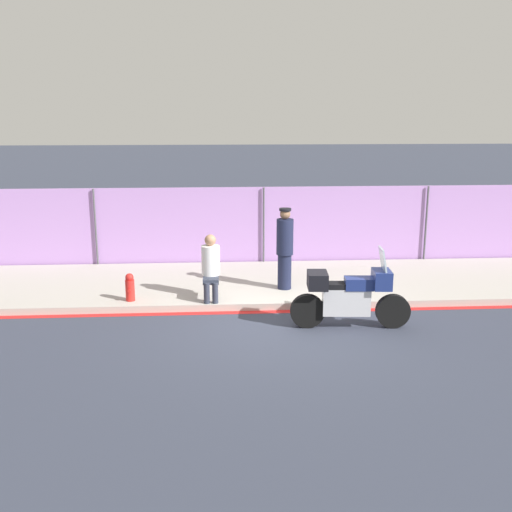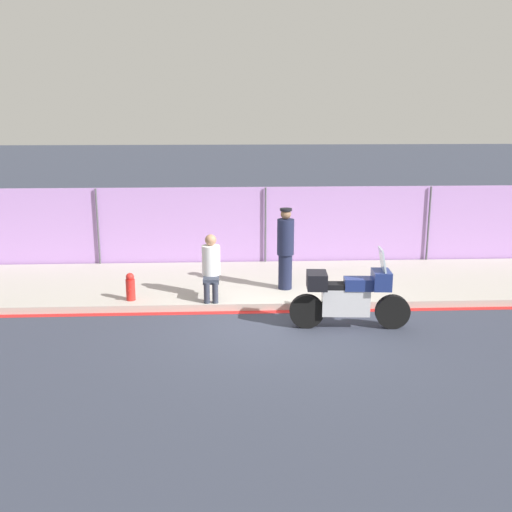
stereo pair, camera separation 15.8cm
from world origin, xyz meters
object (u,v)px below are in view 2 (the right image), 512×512
(officer_standing, at_px, (285,248))
(person_seated_on_curb, at_px, (211,263))
(fire_hydrant, at_px, (130,287))
(motorcycle, at_px, (349,296))

(officer_standing, height_order, person_seated_on_curb, officer_standing)
(person_seated_on_curb, xyz_separation_m, fire_hydrant, (-1.65, -0.09, -0.45))
(person_seated_on_curb, distance_m, fire_hydrant, 1.72)
(officer_standing, xyz_separation_m, fire_hydrant, (-3.25, -0.66, -0.63))
(motorcycle, distance_m, officer_standing, 2.35)
(motorcycle, xyz_separation_m, person_seated_on_curb, (-2.57, 1.53, 0.26))
(fire_hydrant, bearing_deg, motorcycle, -18.82)
(person_seated_on_curb, bearing_deg, officer_standing, 19.72)
(officer_standing, bearing_deg, fire_hydrant, -168.54)
(motorcycle, relative_size, fire_hydrant, 3.86)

